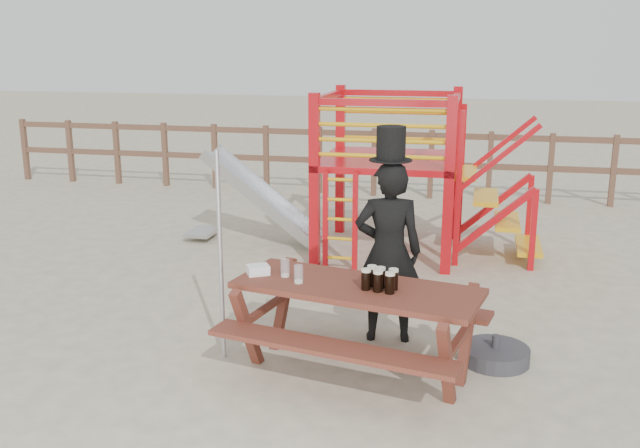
{
  "coord_description": "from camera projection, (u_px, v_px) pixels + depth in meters",
  "views": [
    {
      "loc": [
        1.34,
        -5.42,
        2.69
      ],
      "look_at": [
        -0.08,
        0.8,
        1.05
      ],
      "focal_mm": 40.0,
      "sensor_mm": 36.0,
      "label": 1
    }
  ],
  "objects": [
    {
      "name": "stout_pints",
      "position": [
        380.0,
        279.0,
        5.64
      ],
      "size": [
        0.29,
        0.22,
        0.17
      ],
      "color": "black",
      "rests_on": "picnic_table"
    },
    {
      "name": "metal_pole",
      "position": [
        220.0,
        257.0,
        6.03
      ],
      "size": [
        0.04,
        0.04,
        1.83
      ],
      "primitive_type": "cylinder",
      "color": "#B2B2B7",
      "rests_on": "ground"
    },
    {
      "name": "paper_bag",
      "position": [
        258.0,
        270.0,
        6.02
      ],
      "size": [
        0.23,
        0.21,
        0.08
      ],
      "primitive_type": "cube",
      "rotation": [
        0.0,
        0.0,
        0.54
      ],
      "color": "white",
      "rests_on": "picnic_table"
    },
    {
      "name": "ground",
      "position": [
        308.0,
        366.0,
        6.07
      ],
      "size": [
        60.0,
        60.0,
        0.0
      ],
      "primitive_type": "plane",
      "color": "#C1B496",
      "rests_on": "ground"
    },
    {
      "name": "picnic_table",
      "position": [
        356.0,
        318.0,
        5.83
      ],
      "size": [
        2.22,
        1.74,
        0.77
      ],
      "rotation": [
        0.0,
        0.0,
        -0.2
      ],
      "color": "maroon",
      "rests_on": "ground"
    },
    {
      "name": "back_fence",
      "position": [
        402.0,
        156.0,
        12.5
      ],
      "size": [
        15.09,
        0.09,
        1.2
      ],
      "color": "brown",
      "rests_on": "ground"
    },
    {
      "name": "parasol_base",
      "position": [
        495.0,
        354.0,
        6.13
      ],
      "size": [
        0.59,
        0.59,
        0.25
      ],
      "color": "#333338",
      "rests_on": "ground"
    },
    {
      "name": "man_with_hat",
      "position": [
        388.0,
        247.0,
        6.42
      ],
      "size": [
        0.67,
        0.5,
        1.98
      ],
      "rotation": [
        0.0,
        0.0,
        3.31
      ],
      "color": "black",
      "rests_on": "ground"
    },
    {
      "name": "playground_fort",
      "position": [
        383.0,
        170.0,
        9.16
      ],
      "size": [
        4.71,
        1.84,
        2.1
      ],
      "color": "red",
      "rests_on": "ground"
    },
    {
      "name": "empty_glasses",
      "position": [
        292.0,
        272.0,
        5.88
      ],
      "size": [
        0.23,
        0.21,
        0.15
      ],
      "color": "silver",
      "rests_on": "picnic_table"
    }
  ]
}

